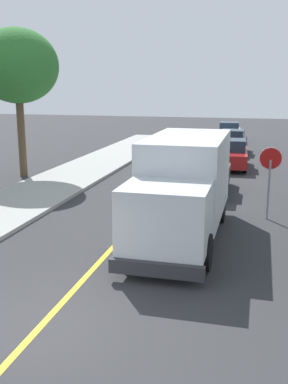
# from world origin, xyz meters

# --- Properties ---
(ground_plane) EXTENTS (120.00, 120.00, 0.00)m
(ground_plane) POSITION_xyz_m (0.00, 0.00, 0.00)
(ground_plane) COLOR #303033
(centre_line_yellow) EXTENTS (0.16, 56.00, 0.01)m
(centre_line_yellow) POSITION_xyz_m (0.00, 10.00, 0.00)
(centre_line_yellow) COLOR gold
(centre_line_yellow) RESTS_ON ground
(box_truck) EXTENTS (2.42, 7.19, 3.20)m
(box_truck) POSITION_xyz_m (1.88, 6.39, 1.77)
(box_truck) COLOR silver
(box_truck) RESTS_ON ground
(parked_car_near) EXTENTS (1.86, 4.42, 1.67)m
(parked_car_near) POSITION_xyz_m (1.96, 12.80, 0.79)
(parked_car_near) COLOR #4C564C
(parked_car_near) RESTS_ON ground
(parked_car_mid) EXTENTS (1.99, 4.48, 1.67)m
(parked_car_mid) POSITION_xyz_m (2.59, 19.33, 0.79)
(parked_car_mid) COLOR maroon
(parked_car_mid) RESTS_ON ground
(parked_car_far) EXTENTS (1.97, 4.47, 1.67)m
(parked_car_far) POSITION_xyz_m (2.27, 25.12, 0.79)
(parked_car_far) COLOR black
(parked_car_far) RESTS_ON ground
(parked_car_furthest) EXTENTS (1.94, 4.45, 1.67)m
(parked_car_furthest) POSITION_xyz_m (1.61, 31.85, 0.79)
(parked_car_furthest) COLOR silver
(parked_car_furthest) RESTS_ON ground
(stop_sign) EXTENTS (0.80, 0.10, 2.65)m
(stop_sign) POSITION_xyz_m (4.58, 9.10, 1.86)
(stop_sign) COLOR gray
(stop_sign) RESTS_ON ground
(street_tree_down_block) EXTENTS (4.21, 4.21, 7.64)m
(street_tree_down_block) POSITION_xyz_m (-8.05, 14.08, 5.71)
(street_tree_down_block) COLOR brown
(street_tree_down_block) RESTS_ON ground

